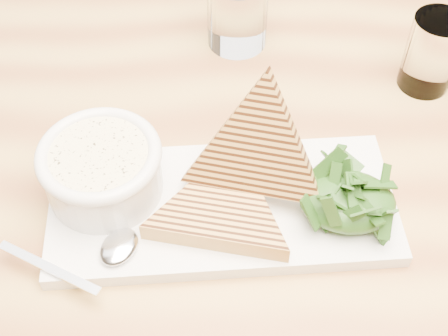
# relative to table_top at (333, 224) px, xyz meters

# --- Properties ---
(table_top) EXTENTS (1.29, 0.92, 0.04)m
(table_top) POSITION_rel_table_top_xyz_m (0.00, 0.00, 0.00)
(table_top) COLOR #B68C46
(table_top) RESTS_ON ground
(table_leg_bl) EXTENTS (0.06, 0.06, 0.70)m
(table_leg_bl) POSITION_rel_table_top_xyz_m (-0.57, 0.36, -0.37)
(table_leg_bl) COLOR #B68C46
(table_leg_bl) RESTS_ON ground
(platter) EXTENTS (0.39, 0.22, 0.02)m
(platter) POSITION_rel_table_top_xyz_m (-0.12, -0.01, 0.03)
(platter) COLOR white
(platter) RESTS_ON table_top
(soup_bowl) EXTENTS (0.12, 0.12, 0.05)m
(soup_bowl) POSITION_rel_table_top_xyz_m (-0.25, 0.00, 0.06)
(soup_bowl) COLOR white
(soup_bowl) RESTS_ON platter
(soup) EXTENTS (0.10, 0.10, 0.01)m
(soup) POSITION_rel_table_top_xyz_m (-0.25, 0.00, 0.09)
(soup) COLOR beige
(soup) RESTS_ON soup_bowl
(bowl_rim) EXTENTS (0.13, 0.13, 0.01)m
(bowl_rim) POSITION_rel_table_top_xyz_m (-0.25, 0.00, 0.09)
(bowl_rim) COLOR white
(bowl_rim) RESTS_ON soup_bowl
(sandwich_flat) EXTENTS (0.19, 0.19, 0.02)m
(sandwich_flat) POSITION_rel_table_top_xyz_m (-0.12, -0.03, 0.05)
(sandwich_flat) COLOR #BA8942
(sandwich_flat) RESTS_ON platter
(sandwich_lean) EXTENTS (0.19, 0.18, 0.20)m
(sandwich_lean) POSITION_rel_table_top_xyz_m (-0.09, 0.02, 0.09)
(sandwich_lean) COLOR #BA8942
(sandwich_lean) RESTS_ON sandwich_flat
(salad_base) EXTENTS (0.10, 0.08, 0.04)m
(salad_base) POSITION_rel_table_top_xyz_m (0.01, -0.01, 0.06)
(salad_base) COLOR #1A3D11
(salad_base) RESTS_ON platter
(arugula_pile) EXTENTS (0.11, 0.10, 0.05)m
(arugula_pile) POSITION_rel_table_top_xyz_m (0.01, -0.01, 0.06)
(arugula_pile) COLOR #264E18
(arugula_pile) RESTS_ON platter
(spoon_bowl) EXTENTS (0.05, 0.06, 0.01)m
(spoon_bowl) POSITION_rel_table_top_xyz_m (-0.22, -0.08, 0.04)
(spoon_bowl) COLOR silver
(spoon_bowl) RESTS_ON platter
(spoon_handle) EXTENTS (0.11, 0.05, 0.00)m
(spoon_handle) POSITION_rel_table_top_xyz_m (-0.28, -0.10, 0.04)
(spoon_handle) COLOR silver
(spoon_handle) RESTS_ON platter
(glass_near) EXTENTS (0.08, 0.08, 0.12)m
(glass_near) POSITION_rel_table_top_xyz_m (-0.13, 0.28, 0.08)
(glass_near) COLOR white
(glass_near) RESTS_ON table_top
(glass_far) EXTENTS (0.07, 0.07, 0.10)m
(glass_far) POSITION_rel_table_top_xyz_m (0.12, 0.22, 0.07)
(glass_far) COLOR white
(glass_far) RESTS_ON table_top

